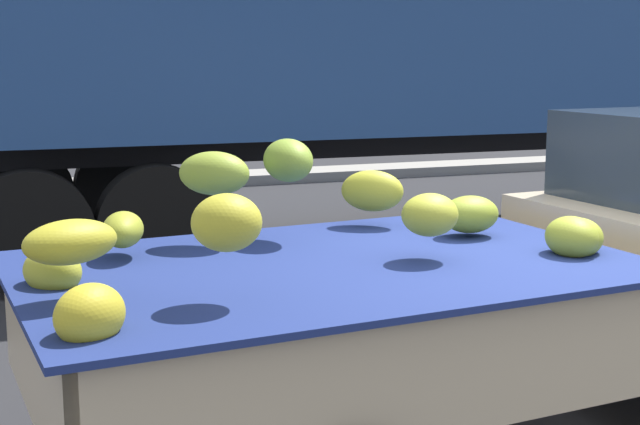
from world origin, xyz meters
TOP-DOWN VIEW (x-y plane):
  - curb_strip at (0.00, 10.11)m, footprint 80.00×0.80m
  - semi_trailer at (2.02, 5.34)m, footprint 12.03×2.76m

SIDE VIEW (x-z plane):
  - curb_strip at x=0.00m, z-range 0.00..0.16m
  - semi_trailer at x=2.02m, z-range 0.57..4.52m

